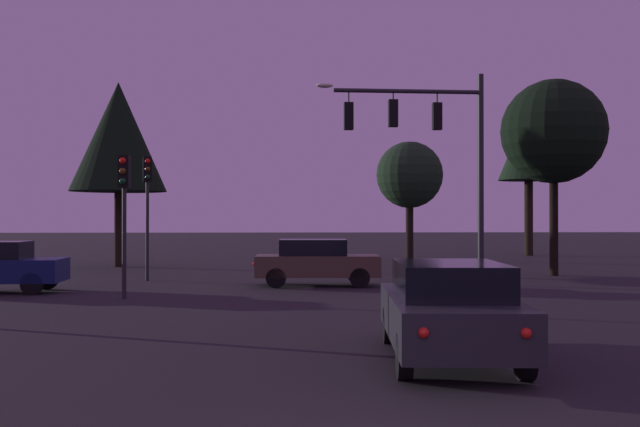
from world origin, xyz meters
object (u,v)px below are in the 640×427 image
tree_left_far (118,137)px  tree_behind_sign (529,145)px  traffic_signal_mast_arm (430,138)px  traffic_light_corner_left (124,196)px  car_nearside_lane (449,309)px  car_crossing_left (316,262)px  tree_right_cluster (554,132)px  traffic_light_corner_right (147,193)px  tree_center_horizon (410,175)px

tree_left_far → tree_behind_sign: bearing=22.1°
tree_behind_sign → tree_left_far: tree_behind_sign is taller
traffic_signal_mast_arm → traffic_light_corner_left: size_ratio=1.78×
traffic_light_corner_left → tree_left_far: bearing=103.5°
car_nearside_lane → tree_behind_sign: (11.97, 31.06, 5.77)m
car_crossing_left → tree_left_far: tree_left_far is taller
traffic_signal_mast_arm → tree_right_cluster: size_ratio=0.92×
traffic_light_corner_right → tree_center_horizon: bearing=46.6°
car_crossing_left → car_nearside_lane: bearing=-83.1°
car_nearside_lane → tree_center_horizon: tree_center_horizon is taller
tree_behind_sign → tree_right_cluster: 15.46m
car_crossing_left → tree_behind_sign: 23.70m
traffic_light_corner_right → tree_behind_sign: size_ratio=0.50×
traffic_light_corner_right → car_nearside_lane: traffic_light_corner_right is taller
car_crossing_left → tree_right_cluster: tree_right_cluster is taller
traffic_light_corner_left → tree_center_horizon: tree_center_horizon is taller
tree_center_horizon → traffic_signal_mast_arm: bearing=-97.2°
traffic_signal_mast_arm → car_nearside_lane: (-2.28, -12.49, -4.06)m
tree_left_far → tree_center_horizon: tree_left_far is taller
traffic_light_corner_left → tree_left_far: tree_left_far is taller
traffic_light_corner_left → car_crossing_left: size_ratio=0.95×
traffic_signal_mast_arm → tree_behind_sign: (9.69, 18.57, 1.71)m
traffic_signal_mast_arm → traffic_light_corner_right: size_ratio=1.60×
car_crossing_left → tree_right_cluster: 11.13m
car_nearside_lane → tree_left_far: (-10.13, 22.11, 5.12)m
traffic_light_corner_left → tree_left_far: size_ratio=0.47×
traffic_signal_mast_arm → traffic_light_corner_left: (-9.22, -3.60, -2.05)m
traffic_signal_mast_arm → tree_left_far: (-12.40, 9.62, 1.06)m
traffic_light_corner_left → car_nearside_lane: (6.95, -8.89, -2.01)m
traffic_light_corner_left → car_nearside_lane: 11.46m
traffic_light_corner_left → car_crossing_left: bearing=33.2°
tree_center_horizon → tree_right_cluster: tree_right_cluster is taller
car_nearside_lane → tree_behind_sign: tree_behind_sign is taller
traffic_light_corner_left → tree_right_cluster: bearing=26.3°
traffic_light_corner_left → traffic_light_corner_right: traffic_light_corner_right is taller
traffic_light_corner_left → tree_left_far: 13.95m
car_crossing_left → tree_right_cluster: (9.34, 3.76, 4.75)m
traffic_light_corner_right → car_crossing_left: bearing=-20.2°
traffic_signal_mast_arm → traffic_light_corner_right: traffic_signal_mast_arm is taller
traffic_light_corner_right → car_nearside_lane: 16.54m
traffic_signal_mast_arm → tree_left_far: bearing=142.2°
car_nearside_lane → tree_right_cluster: size_ratio=0.60×
tree_center_horizon → tree_behind_sign: bearing=28.6°
car_nearside_lane → tree_behind_sign: bearing=68.9°
traffic_light_corner_right → car_nearside_lane: size_ratio=0.97×
tree_behind_sign → tree_center_horizon: tree_behind_sign is taller
traffic_light_corner_left → car_nearside_lane: size_ratio=0.87×
traffic_light_corner_right → tree_right_cluster: bearing=6.0°
traffic_light_corner_left → car_nearside_lane: bearing=-52.0°
car_crossing_left → tree_left_far: bearing=131.7°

